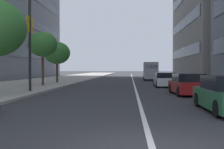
{
  "coord_description": "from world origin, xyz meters",
  "views": [
    {
      "loc": [
        -5.68,
        0.47,
        1.68
      ],
      "look_at": [
        13.56,
        1.66,
        1.3
      ],
      "focal_mm": 46.27,
      "sensor_mm": 36.0,
      "label": 1
    }
  ],
  "objects_px": {
    "street_tree_by_lamp_post": "(43,44)",
    "street_tree_far_plaza": "(57,53)",
    "delivery_van_ahead": "(150,71)",
    "street_lamp_with_banners": "(34,18)",
    "car_lead_in_lane": "(188,85)",
    "car_mid_block_traffic": "(164,80)"
  },
  "relations": [
    {
      "from": "street_lamp_with_banners",
      "to": "car_lead_in_lane",
      "type": "bearing_deg",
      "value": -93.58
    },
    {
      "from": "car_lead_in_lane",
      "to": "street_tree_by_lamp_post",
      "type": "bearing_deg",
      "value": 56.59
    },
    {
      "from": "car_lead_in_lane",
      "to": "street_tree_by_lamp_post",
      "type": "height_order",
      "value": "street_tree_by_lamp_post"
    },
    {
      "from": "street_tree_by_lamp_post",
      "to": "street_tree_far_plaza",
      "type": "xyz_separation_m",
      "value": [
        6.05,
        0.2,
        -0.46
      ]
    },
    {
      "from": "car_mid_block_traffic",
      "to": "street_tree_far_plaza",
      "type": "bearing_deg",
      "value": 67.6
    },
    {
      "from": "car_lead_in_lane",
      "to": "street_tree_by_lamp_post",
      "type": "distance_m",
      "value": 14.22
    },
    {
      "from": "car_mid_block_traffic",
      "to": "delivery_van_ahead",
      "type": "distance_m",
      "value": 15.83
    },
    {
      "from": "street_lamp_with_banners",
      "to": "street_tree_by_lamp_post",
      "type": "bearing_deg",
      "value": 12.44
    },
    {
      "from": "street_tree_by_lamp_post",
      "to": "car_mid_block_traffic",
      "type": "bearing_deg",
      "value": -83.91
    },
    {
      "from": "car_lead_in_lane",
      "to": "street_tree_far_plaza",
      "type": "relative_size",
      "value": 0.94
    },
    {
      "from": "delivery_van_ahead",
      "to": "street_lamp_with_banners",
      "type": "bearing_deg",
      "value": 159.31
    },
    {
      "from": "street_tree_by_lamp_post",
      "to": "street_tree_far_plaza",
      "type": "bearing_deg",
      "value": 1.93
    },
    {
      "from": "street_tree_by_lamp_post",
      "to": "delivery_van_ahead",
      "type": "bearing_deg",
      "value": -33.12
    },
    {
      "from": "street_tree_by_lamp_post",
      "to": "street_tree_far_plaza",
      "type": "height_order",
      "value": "street_tree_by_lamp_post"
    },
    {
      "from": "car_lead_in_lane",
      "to": "street_tree_far_plaza",
      "type": "bearing_deg",
      "value": 40.23
    },
    {
      "from": "car_mid_block_traffic",
      "to": "street_tree_by_lamp_post",
      "type": "height_order",
      "value": "street_tree_by_lamp_post"
    },
    {
      "from": "street_lamp_with_banners",
      "to": "street_tree_far_plaza",
      "type": "relative_size",
      "value": 1.83
    },
    {
      "from": "delivery_van_ahead",
      "to": "street_tree_by_lamp_post",
      "type": "distance_m",
      "value": 20.47
    },
    {
      "from": "delivery_van_ahead",
      "to": "street_tree_far_plaza",
      "type": "xyz_separation_m",
      "value": [
        -10.97,
        11.3,
        2.06
      ]
    },
    {
      "from": "street_tree_far_plaza",
      "to": "delivery_van_ahead",
      "type": "bearing_deg",
      "value": -45.86
    },
    {
      "from": "street_lamp_with_banners",
      "to": "street_tree_by_lamp_post",
      "type": "relative_size",
      "value": 1.7
    },
    {
      "from": "car_mid_block_traffic",
      "to": "street_tree_by_lamp_post",
      "type": "bearing_deg",
      "value": 96.57
    }
  ]
}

